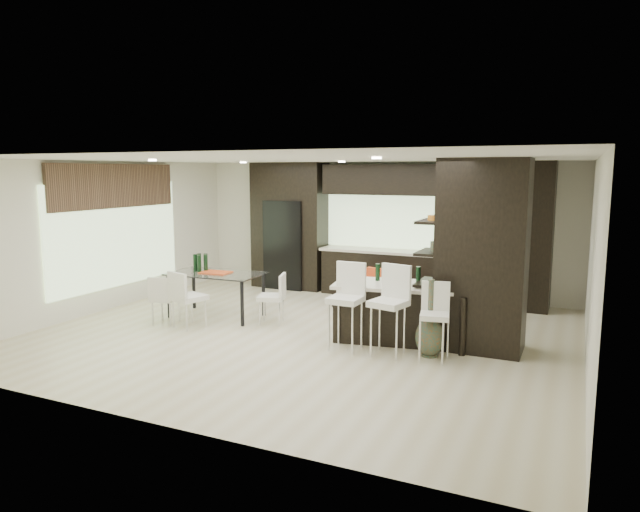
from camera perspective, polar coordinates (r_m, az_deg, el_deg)
The scene contains 22 objects.
ground at distance 8.99m, azimuth -1.61°, elevation -7.78°, with size 8.00×8.00×0.00m, color beige.
back_wall at distance 11.93m, azimuth 5.83°, elevation 2.83°, with size 8.00×0.02×2.70m, color white.
left_wall at distance 11.07m, azimuth -20.56°, elevation 1.89°, with size 0.02×7.00×2.70m, color white.
right_wall at distance 7.83m, azimuth 25.63°, elevation -0.96°, with size 0.02×7.00×2.70m, color white.
ceiling at distance 8.63m, azimuth -1.69°, elevation 9.68°, with size 8.00×7.00×0.02m, color white.
window_left at distance 11.18m, azimuth -19.69°, elevation 1.99°, with size 0.04×3.20×1.90m, color #B2D199.
window_back at distance 11.69m, azimuth 8.57°, elevation 3.65°, with size 3.40×0.04×1.20m, color #B2D199.
stone_accent at distance 11.10m, azimuth -19.82°, elevation 6.61°, with size 0.08×3.00×0.80m, color brown.
ceiling_spots at distance 8.86m, azimuth -0.96°, elevation 9.53°, with size 4.00×3.00×0.02m, color white.
back_cabinetry at distance 11.46m, azimuth 7.66°, elevation 2.57°, with size 6.80×0.68×2.70m, color black.
refrigerator at distance 12.38m, azimuth -3.13°, elevation 1.20°, with size 0.90×0.68×1.90m, color black.
partition_column at distance 8.31m, azimuth 15.92°, elevation 0.07°, with size 1.20×0.80×2.70m, color black.
kitchen_island at distance 8.64m, azimuth 8.39°, elevation -5.61°, with size 2.06×0.89×0.86m, color black.
stool_left at distance 8.12m, azimuth 2.56°, elevation -5.93°, with size 0.44×0.44×1.00m, color white.
stool_mid at distance 7.91m, azimuth 6.83°, elevation -6.34°, with size 0.45×0.45×1.01m, color white.
stool_right at distance 7.80m, azimuth 11.35°, elevation -7.26°, with size 0.38×0.38×0.85m, color white.
bench at distance 10.55m, azimuth 4.49°, elevation -4.11°, with size 1.16×0.45×0.45m, color black.
floor_vase at distance 7.94m, azimuth 10.97°, elevation -6.12°, with size 0.39×0.39×1.08m, color #464D38, non-canonical shape.
dining_table at distance 10.09m, azimuth -10.31°, elevation -3.84°, with size 1.61×0.90×0.77m, color white.
chair_near at distance 9.48m, azimuth -12.97°, elevation -4.46°, with size 0.47×0.47×0.86m, color white.
chair_far at distance 9.83m, azimuth -15.18°, elevation -4.42°, with size 0.40×0.40×0.75m, color white.
chair_end at distance 9.52m, azimuth -4.89°, elevation -4.48°, with size 0.42×0.42×0.77m, color white.
Camera 1 is at (3.83, -7.74, 2.53)m, focal length 32.00 mm.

